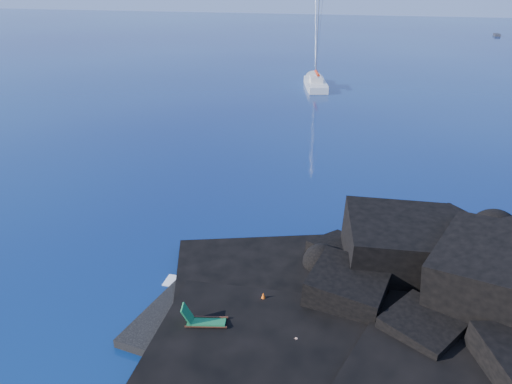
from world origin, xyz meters
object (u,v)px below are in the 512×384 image
at_px(deck_chair, 206,317).
at_px(marker_cone, 263,298).
at_px(distant_boat_a, 497,36).
at_px(sunbather, 284,337).
at_px(sailboat, 315,87).

bearing_deg(deck_chair, marker_cone, 38.89).
height_order(deck_chair, distant_boat_a, deck_chair).
bearing_deg(distant_boat_a, sunbather, -100.52).
distance_m(deck_chair, sunbather, 3.04).
xyz_separation_m(marker_cone, distant_boat_a, (24.20, 125.65, -0.62)).
bearing_deg(sunbather, sailboat, 104.24).
distance_m(marker_cone, distant_boat_a, 127.96).
bearing_deg(sailboat, distant_boat_a, 52.08).
distance_m(sailboat, distant_boat_a, 84.01).
height_order(deck_chair, sunbather, deck_chair).
bearing_deg(sunbather, marker_cone, 129.10).
bearing_deg(sunbather, distant_boat_a, 84.64).
relative_size(sailboat, distant_boat_a, 3.01).
distance_m(deck_chair, distant_boat_a, 130.48).
distance_m(sailboat, sunbather, 50.33).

